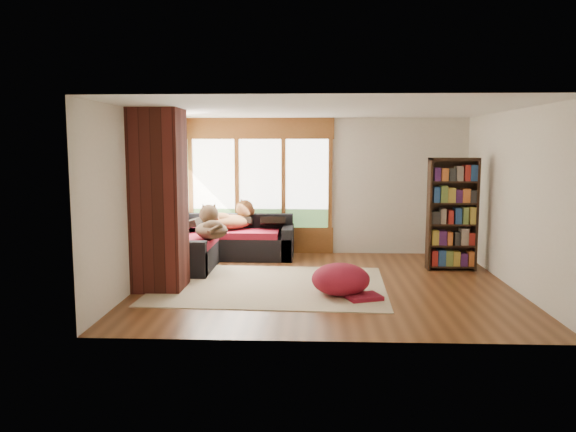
% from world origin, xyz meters
% --- Properties ---
extents(floor, '(5.50, 5.50, 0.00)m').
position_xyz_m(floor, '(0.00, 0.00, 0.00)').
color(floor, '#512D16').
rests_on(floor, ground).
extents(ceiling, '(5.50, 5.50, 0.00)m').
position_xyz_m(ceiling, '(0.00, 0.00, 2.60)').
color(ceiling, white).
extents(wall_back, '(5.50, 0.04, 2.60)m').
position_xyz_m(wall_back, '(0.00, 2.50, 1.30)').
color(wall_back, silver).
rests_on(wall_back, ground).
extents(wall_front, '(5.50, 0.04, 2.60)m').
position_xyz_m(wall_front, '(0.00, -2.50, 1.30)').
color(wall_front, silver).
rests_on(wall_front, ground).
extents(wall_left, '(0.04, 5.00, 2.60)m').
position_xyz_m(wall_left, '(-2.75, 0.00, 1.30)').
color(wall_left, silver).
rests_on(wall_left, ground).
extents(wall_right, '(0.04, 5.00, 2.60)m').
position_xyz_m(wall_right, '(2.75, 0.00, 1.30)').
color(wall_right, silver).
rests_on(wall_right, ground).
extents(windows_back, '(2.82, 0.10, 1.90)m').
position_xyz_m(windows_back, '(-1.20, 2.47, 1.35)').
color(windows_back, brown).
rests_on(windows_back, wall_back).
extents(windows_left, '(0.10, 2.62, 1.90)m').
position_xyz_m(windows_left, '(-2.72, 1.20, 1.35)').
color(windows_left, brown).
rests_on(windows_left, wall_left).
extents(roller_blind, '(0.03, 0.72, 0.90)m').
position_xyz_m(roller_blind, '(-2.69, 2.03, 1.75)').
color(roller_blind, '#638351').
rests_on(roller_blind, wall_left).
extents(brick_chimney, '(0.70, 0.70, 2.60)m').
position_xyz_m(brick_chimney, '(-2.40, -0.35, 1.30)').
color(brick_chimney, '#471914').
rests_on(brick_chimney, ground).
extents(sectional_sofa, '(2.20, 2.20, 0.80)m').
position_xyz_m(sectional_sofa, '(-1.95, 1.70, 0.30)').
color(sectional_sofa, black).
rests_on(sectional_sofa, ground).
extents(area_rug, '(3.49, 2.73, 0.01)m').
position_xyz_m(area_rug, '(-0.81, -0.12, 0.01)').
color(area_rug, silver).
rests_on(area_rug, ground).
extents(bookshelf, '(0.81, 0.27, 1.88)m').
position_xyz_m(bookshelf, '(2.14, 1.10, 0.94)').
color(bookshelf, black).
rests_on(bookshelf, ground).
extents(pouf, '(1.07, 1.07, 0.44)m').
position_xyz_m(pouf, '(0.21, -0.59, 0.23)').
color(pouf, maroon).
rests_on(pouf, area_rug).
extents(dog_tan, '(0.96, 0.87, 0.47)m').
position_xyz_m(dog_tan, '(-1.65, 1.99, 0.77)').
color(dog_tan, brown).
rests_on(dog_tan, sectional_sofa).
extents(dog_brindle, '(0.76, 0.97, 0.48)m').
position_xyz_m(dog_brindle, '(-1.90, 1.00, 0.77)').
color(dog_brindle, black).
rests_on(dog_brindle, sectional_sofa).
extents(throw_pillows, '(1.98, 1.68, 0.45)m').
position_xyz_m(throw_pillows, '(-1.86, 1.75, 0.78)').
color(throw_pillows, black).
rests_on(throw_pillows, sectional_sofa).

